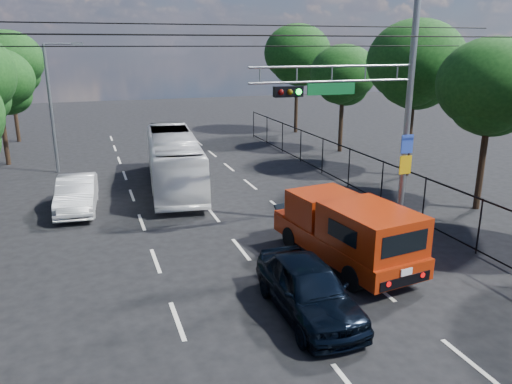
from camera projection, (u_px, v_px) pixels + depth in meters
name	position (u px, v px, depth m)	size (l,w,h in m)	color
lane_markings	(202.00, 201.00, 23.08)	(6.12, 38.00, 0.01)	beige
signal_mast	(381.00, 95.00, 17.79)	(6.43, 0.39, 9.50)	slate
streetlight_left	(54.00, 102.00, 27.24)	(2.09, 0.22, 7.08)	slate
utility_wires	(231.00, 36.00, 16.34)	(22.00, 5.04, 0.74)	black
fence_right	(368.00, 175.00, 23.50)	(0.06, 34.03, 2.00)	black
tree_right_b	(491.00, 92.00, 20.63)	(4.50, 4.50, 7.31)	black
tree_right_c	(416.00, 69.00, 26.07)	(5.10, 5.10, 8.29)	black
tree_right_d	(343.00, 78.00, 32.54)	(4.32, 4.32, 7.02)	black
tree_right_e	(297.00, 58.00, 39.55)	(5.28, 5.28, 8.58)	black
tree_left_e	(9.00, 65.00, 35.77)	(4.92, 4.92, 7.99)	black
red_pickup	(347.00, 230.00, 16.21)	(2.92, 6.18, 2.22)	black
navy_hatchback	(308.00, 288.00, 13.22)	(1.78, 4.42, 1.51)	black
white_bus	(174.00, 160.00, 24.99)	(2.32, 9.90, 2.76)	silver
white_van	(77.00, 194.00, 21.61)	(1.56, 4.48, 1.48)	silver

